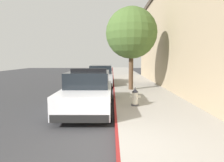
% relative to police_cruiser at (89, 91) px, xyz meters
% --- Properties ---
extents(ground_plane, '(28.91, 60.00, 0.20)m').
position_rel_police_cruiser_xyz_m(ground_plane, '(-3.22, 6.03, -0.84)').
color(ground_plane, '#353538').
extents(sidewalk_pavement, '(3.29, 60.00, 0.15)m').
position_rel_police_cruiser_xyz_m(sidewalk_pavement, '(2.78, 6.03, -0.67)').
color(sidewalk_pavement, '#9E9991').
rests_on(sidewalk_pavement, ground).
extents(curb_painted_edge, '(0.08, 60.00, 0.15)m').
position_rel_police_cruiser_xyz_m(curb_painted_edge, '(1.09, 6.03, -0.67)').
color(curb_painted_edge, maroon).
rests_on(curb_painted_edge, ground).
extents(storefront_building, '(5.40, 24.66, 7.36)m').
position_rel_police_cruiser_xyz_m(storefront_building, '(7.01, 2.95, 2.94)').
color(storefront_building, tan).
rests_on(storefront_building, ground).
extents(police_cruiser, '(1.94, 4.84, 1.68)m').
position_rel_police_cruiser_xyz_m(police_cruiser, '(0.00, 0.00, 0.00)').
color(police_cruiser, white).
rests_on(police_cruiser, ground).
extents(parked_car_silver_ahead, '(1.94, 4.84, 1.56)m').
position_rel_police_cruiser_xyz_m(parked_car_silver_ahead, '(0.10, 7.58, -0.00)').
color(parked_car_silver_ahead, '#B2B5BA').
rests_on(parked_car_silver_ahead, ground).
extents(fire_hydrant, '(0.44, 0.40, 0.76)m').
position_rel_police_cruiser_xyz_m(fire_hydrant, '(1.92, -0.09, -0.24)').
color(fire_hydrant, '#4C4C51').
rests_on(fire_hydrant, sidewalk_pavement).
extents(street_tree, '(3.14, 3.14, 5.07)m').
position_rel_police_cruiser_xyz_m(street_tree, '(2.16, 4.21, 2.90)').
color(street_tree, brown).
rests_on(street_tree, sidewalk_pavement).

